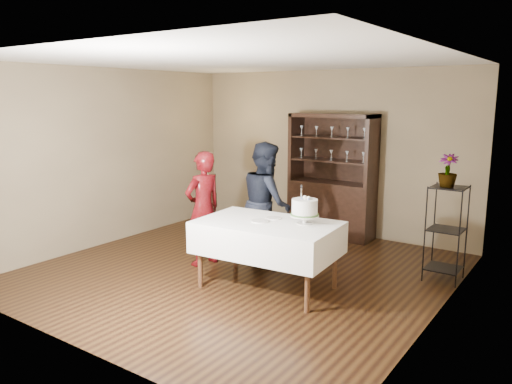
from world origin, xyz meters
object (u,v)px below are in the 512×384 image
(man, at_px, (266,202))
(potted_plant, at_px, (448,171))
(china_hutch, at_px, (332,196))
(cake_table, at_px, (267,238))
(plant_etagere, at_px, (446,229))
(woman, at_px, (203,209))
(cake, at_px, (305,208))

(man, relative_size, potted_plant, 4.16)
(china_hutch, relative_size, man, 1.20)
(cake_table, xyz_separation_m, man, (-0.58, 0.85, 0.21))
(plant_etagere, relative_size, woman, 0.77)
(woman, bearing_deg, cake, 99.81)
(plant_etagere, relative_size, cake, 2.61)
(woman, bearing_deg, potted_plant, 125.50)
(woman, bearing_deg, plant_etagere, 126.08)
(plant_etagere, xyz_separation_m, man, (-2.24, -0.64, 0.18))
(plant_etagere, xyz_separation_m, cake_table, (-1.67, -1.49, -0.03))
(plant_etagere, relative_size, man, 0.72)
(china_hutch, bearing_deg, potted_plant, -28.02)
(china_hutch, distance_m, woman, 2.43)
(cake_table, relative_size, woman, 1.09)
(potted_plant, bearing_deg, plant_etagere, 63.89)
(cake_table, bearing_deg, man, 124.30)
(plant_etagere, distance_m, woman, 3.13)
(man, bearing_deg, cake_table, 169.66)
(plant_etagere, bearing_deg, cake_table, -138.23)
(cake_table, xyz_separation_m, cake, (0.40, 0.16, 0.38))
(woman, xyz_separation_m, man, (0.62, 0.61, 0.06))
(cake, bearing_deg, cake_table, -157.99)
(cake_table, height_order, woman, woman)
(china_hutch, distance_m, man, 1.71)
(china_hutch, height_order, man, china_hutch)
(woman, bearing_deg, cake_table, 91.21)
(china_hutch, bearing_deg, cake_table, -80.74)
(man, bearing_deg, cake, -169.47)
(man, distance_m, potted_plant, 2.37)
(cake, xyz_separation_m, potted_plant, (1.24, 1.28, 0.39))
(cake_table, bearing_deg, potted_plant, 41.29)
(man, relative_size, cake, 3.64)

